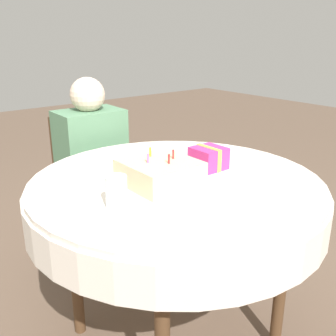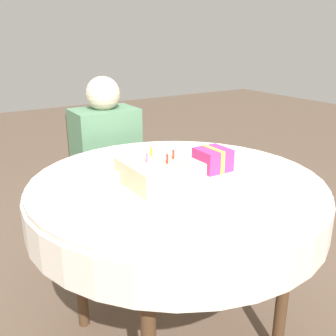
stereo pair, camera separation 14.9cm
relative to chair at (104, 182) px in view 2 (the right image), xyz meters
The scene contains 6 objects.
dining_table 0.90m from the chair, 93.88° to the right, with size 1.16×1.16×0.77m.
chair is the anchor object (origin of this frame).
person 0.21m from the chair, 91.09° to the right, with size 0.36×0.34×1.10m.
birthday_cake 0.95m from the chair, 99.00° to the right, with size 0.25×0.25×0.13m.
drinking_glass 1.09m from the chair, 111.56° to the right, with size 0.07×0.07×0.11m.
gift_box 0.94m from the chair, 81.49° to the right, with size 0.13×0.13×0.10m.
Camera 2 is at (-0.80, -1.19, 1.32)m, focal length 42.00 mm.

